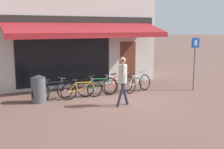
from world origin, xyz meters
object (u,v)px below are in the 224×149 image
Objects in this scene: bicycle_red at (119,84)px; pedestrian_adult at (123,76)px; bicycle_orange at (82,90)px; bicycle_black at (53,91)px; bicycle_silver at (137,83)px; bicycle_green at (98,87)px; litter_bin at (38,89)px; parking_sign at (195,58)px.

bicycle_red is 2.24m from pedestrian_adult.
bicycle_black is at bearing 169.38° from bicycle_orange.
bicycle_silver is (3.75, -0.17, 0.00)m from bicycle_black.
pedestrian_adult is (0.21, -1.77, 0.73)m from bicycle_green.
litter_bin is at bearing 165.26° from bicycle_red.
bicycle_black is 0.99× the size of bicycle_green.
bicycle_silver is 0.70× the size of parking_sign.
litter_bin is at bearing 172.33° from bicycle_black.
bicycle_green is (1.86, -0.10, 0.00)m from bicycle_black.
parking_sign reaches higher than bicycle_silver.
litter_bin reaches higher than bicycle_silver.
bicycle_orange is 1.05× the size of bicycle_silver.
bicycle_red is at bearing -9.99° from bicycle_black.
bicycle_black is at bearing 170.68° from parking_sign.
parking_sign is (3.31, -1.08, 1.10)m from bicycle_red.
bicycle_green is at bearing -14.20° from bicycle_black.
bicycle_red is (1.84, 0.27, 0.03)m from bicycle_orange.
pedestrian_adult reaches higher than bicycle_orange.
bicycle_red is at bearing -110.77° from pedestrian_adult.
parking_sign is at bearing -34.14° from bicycle_red.
parking_sign is (5.14, -0.81, 1.13)m from bicycle_orange.
parking_sign is (6.82, -0.99, 0.95)m from litter_bin.
parking_sign is at bearing -2.78° from bicycle_green.
bicycle_green reaches higher than bicycle_black.
bicycle_black reaches higher than bicycle_orange.
litter_bin is (-2.44, 0.07, 0.15)m from bicycle_green.
bicycle_orange is at bearing -56.27° from pedestrian_adult.
bicycle_orange is 1.02× the size of bicycle_red.
bicycle_silver reaches higher than bicycle_orange.
parking_sign is at bearing -20.30° from bicycle_black.
pedestrian_adult is 0.74× the size of parking_sign.
bicycle_silver is 2.50m from pedestrian_adult.
pedestrian_adult is 3.28m from litter_bin.
bicycle_green is (0.75, 0.11, 0.03)m from bicycle_orange.
bicycle_orange is at bearing -22.16° from bicycle_black.
bicycle_orange is (1.10, -0.22, -0.03)m from bicycle_black.
bicycle_black is at bearing -38.68° from pedestrian_adult.
bicycle_black is 2.89m from pedestrian_adult.
litter_bin is at bearing 162.04° from bicycle_silver.
bicycle_green is 0.98× the size of pedestrian_adult.
bicycle_red is at bearing 8.90° from bicycle_orange.
bicycle_black is 2.94m from bicycle_red.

